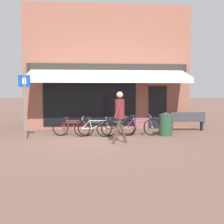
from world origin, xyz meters
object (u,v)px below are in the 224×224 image
at_px(bicycle_purple, 139,127).
at_px(litter_bin, 166,124).
at_px(bicycle_black, 117,127).
at_px(park_bench, 187,121).
at_px(parking_sign, 25,100).
at_px(pedestrian_adult, 120,111).
at_px(bicycle_red, 73,128).
at_px(bicycle_silver, 96,128).

relative_size(bicycle_purple, litter_bin, 1.87).
xyz_separation_m(bicycle_black, bicycle_purple, (0.93, -0.05, 0.04)).
relative_size(bicycle_black, bicycle_purple, 0.94).
bearing_deg(bicycle_black, bicycle_purple, -17.70).
distance_m(bicycle_purple, park_bench, 2.92).
distance_m(bicycle_black, parking_sign, 3.76).
height_order(pedestrian_adult, park_bench, pedestrian_adult).
relative_size(bicycle_red, litter_bin, 1.75).
xyz_separation_m(bicycle_red, pedestrian_adult, (1.73, -1.77, 0.77)).
height_order(bicycle_red, bicycle_silver, bicycle_red).
height_order(bicycle_red, park_bench, park_bench).
distance_m(bicycle_purple, pedestrian_adult, 2.01).
xyz_separation_m(bicycle_black, park_bench, (3.47, 1.39, 0.11)).
distance_m(bicycle_red, bicycle_silver, 0.94).
bearing_deg(litter_bin, bicycle_black, 179.06).
distance_m(bicycle_silver, parking_sign, 2.96).
xyz_separation_m(bicycle_silver, parking_sign, (-2.64, -0.64, 1.16)).
relative_size(bicycle_red, park_bench, 1.04).
height_order(litter_bin, parking_sign, parking_sign).
relative_size(bicycle_silver, park_bench, 1.07).
bearing_deg(bicycle_purple, park_bench, 28.54).
relative_size(pedestrian_adult, litter_bin, 1.88).
xyz_separation_m(bicycle_silver, park_bench, (4.33, 1.45, 0.10)).
xyz_separation_m(pedestrian_adult, litter_bin, (2.09, 1.61, -0.64)).
height_order(bicycle_red, litter_bin, litter_bin).
xyz_separation_m(bicycle_silver, bicycle_black, (0.86, 0.06, -0.01)).
xyz_separation_m(bicycle_red, bicycle_purple, (2.71, -0.18, 0.04)).
bearing_deg(bicycle_black, pedestrian_adult, -106.16).
height_order(bicycle_silver, pedestrian_adult, pedestrian_adult).
relative_size(bicycle_silver, litter_bin, 1.79).
bearing_deg(litter_bin, parking_sign, -173.14).
relative_size(bicycle_silver, pedestrian_adult, 0.95).
bearing_deg(bicycle_black, bicycle_red, 161.58).
xyz_separation_m(bicycle_black, pedestrian_adult, (-0.05, -1.64, 0.77)).
bearing_deg(parking_sign, bicycle_black, 11.31).
relative_size(parking_sign, park_bench, 1.53).
distance_m(bicycle_silver, bicycle_purple, 1.79).
relative_size(bicycle_red, bicycle_purple, 0.93).
height_order(litter_bin, park_bench, litter_bin).
height_order(bicycle_silver, bicycle_black, bicycle_black).
height_order(bicycle_purple, litter_bin, litter_bin).
height_order(bicycle_black, pedestrian_adult, pedestrian_adult).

